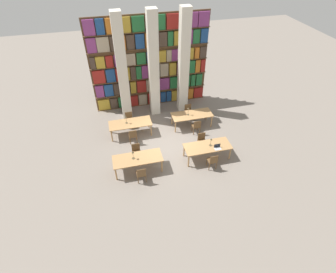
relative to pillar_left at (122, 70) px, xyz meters
The scene contains 22 objects.
ground_plane 4.70m from the pillar_left, 61.55° to the right, with size 40.00×40.00×0.00m, color gray.
bookshelf_bank 2.03m from the pillar_left, 30.96° to the left, with size 6.94×0.35×5.50m.
pillar_left is the anchor object (origin of this frame).
pillar_center 1.73m from the pillar_left, ahead, with size 0.54×0.54×6.00m.
pillar_right 3.45m from the pillar_left, ahead, with size 0.54×0.54×6.00m.
reading_table_0 5.12m from the pillar_left, 90.52° to the right, with size 2.29×0.93×0.77m.
chair_0 5.89m from the pillar_left, 90.01° to the right, with size 0.42×0.40×0.90m.
chair_1 4.58m from the pillar_left, 90.01° to the right, with size 0.42×0.40×0.90m.
desk_lamp_0 4.95m from the pillar_left, 92.79° to the right, with size 0.14×0.14×0.43m.
reading_table_1 6.15m from the pillar_left, 53.30° to the right, with size 2.29×0.93×0.77m.
chair_2 6.79m from the pillar_left, 57.38° to the right, with size 0.42×0.40×0.90m.
chair_3 5.70m from the pillar_left, 48.32° to the right, with size 0.42×0.40×0.90m.
desk_lamp_1 6.09m from the pillar_left, 52.07° to the right, with size 0.14×0.14×0.44m.
laptop 6.53m from the pillar_left, 51.78° to the right, with size 0.32×0.22×0.21m.
reading_table_2 2.93m from the pillar_left, 90.42° to the right, with size 2.29×0.93×0.77m.
chair_4 3.58m from the pillar_left, 89.80° to the right, with size 0.42×0.40×0.90m.
chair_5 2.72m from the pillar_left, 89.51° to the right, with size 0.42×0.40×0.90m.
desk_lamp_2 2.62m from the pillar_left, 96.49° to the right, with size 0.14×0.14×0.45m.
reading_table_3 4.57m from the pillar_left, 27.88° to the right, with size 2.29×0.93×0.77m.
chair_6 5.04m from the pillar_left, 36.40° to the right, with size 0.42×0.40×0.90m.
chair_7 4.46m from the pillar_left, 17.34° to the right, with size 0.42×0.40×0.90m.
desk_lamp_3 4.19m from the pillar_left, 29.23° to the right, with size 0.14×0.14×0.48m.
Camera 1 is at (-2.45, -10.09, 9.32)m, focal length 28.00 mm.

